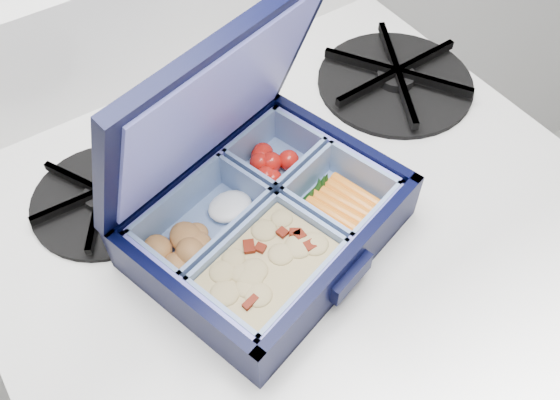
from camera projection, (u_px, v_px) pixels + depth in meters
stove at (287, 373)px, 1.01m from camera, size 0.64×0.64×0.96m
bento_box at (268, 222)px, 0.59m from camera, size 0.29×0.26×0.06m
burner_grate at (396, 76)px, 0.74m from camera, size 0.20×0.20×0.03m
burner_grate_rear at (103, 196)px, 0.63m from camera, size 0.16×0.16×0.02m
fork at (265, 108)px, 0.72m from camera, size 0.13×0.13×0.01m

